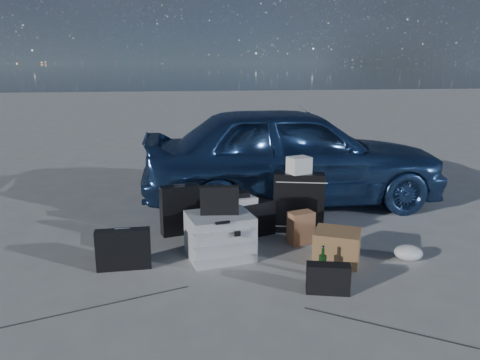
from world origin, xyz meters
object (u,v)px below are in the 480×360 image
briefcase (123,249)px  duffel_bag (238,219)px  pelican_case (220,236)px  cardboard_box (337,246)px  car (292,154)px  suitcase_left (180,210)px  green_bottle (323,262)px  suitcase_right (298,202)px

briefcase → duffel_bag: 1.40m
pelican_case → briefcase: (-0.93, -0.14, -0.03)m
pelican_case → cardboard_box: 1.16m
car → cardboard_box: (-0.07, -2.02, -0.53)m
car → duffel_bag: (-0.92, -1.15, -0.49)m
car → suitcase_left: car is taller
pelican_case → car: bearing=45.0°
suitcase_left → green_bottle: suitcase_left is taller
suitcase_right → green_bottle: (-0.11, -1.21, -0.20)m
suitcase_right → pelican_case: bearing=-133.0°
pelican_case → cardboard_box: pelican_case is taller
suitcase_left → green_bottle: bearing=-60.9°
duffel_bag → cardboard_box: (0.84, -0.87, -0.04)m
briefcase → suitcase_left: 1.05m
suitcase_left → suitcase_right: 1.36m
car → briefcase: 2.87m
suitcase_right → duffel_bag: size_ratio=0.88×
suitcase_right → cardboard_box: (0.13, -0.92, -0.18)m
pelican_case → suitcase_right: (0.98, 0.63, 0.12)m
duffel_bag → cardboard_box: duffel_bag is taller
suitcase_right → duffel_bag: suitcase_right is taller
cardboard_box → green_bottle: size_ratio=1.53×
suitcase_right → duffel_bag: 0.73m
suitcase_right → briefcase: bearing=-143.6°
cardboard_box → pelican_case: bearing=165.3°
suitcase_left → duffel_bag: bearing=-28.2°
pelican_case → green_bottle: (0.88, -0.58, -0.08)m
car → pelican_case: (-1.19, -1.73, -0.46)m
suitcase_left → cardboard_box: 1.82m
briefcase → green_bottle: briefcase is taller
pelican_case → briefcase: bearing=178.4°
briefcase → cardboard_box: briefcase is taller
duffel_bag → cardboard_box: bearing=-65.7°
suitcase_right → duffel_bag: (-0.71, -0.05, -0.15)m
car → green_bottle: bearing=172.9°
pelican_case → duffel_bag: size_ratio=0.79×
briefcase → suitcase_left: (0.56, 0.88, 0.09)m
cardboard_box → car: bearing=87.9°
suitcase_left → duffel_bag: (0.65, -0.16, -0.09)m
cardboard_box → suitcase_right: bearing=98.3°
green_bottle → duffel_bag: bearing=117.4°
duffel_bag → cardboard_box: 1.21m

